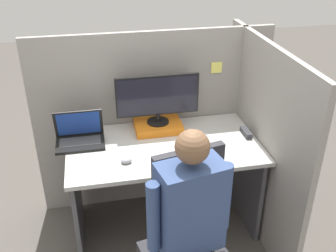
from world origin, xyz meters
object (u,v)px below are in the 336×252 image
at_px(monitor, 158,97).
at_px(stapler, 246,133).
at_px(office_chair, 188,238).
at_px(paper_box, 158,126).
at_px(person, 190,228).
at_px(laptop, 80,137).
at_px(carrot_toy, 210,151).

height_order(monitor, stapler, monitor).
bearing_deg(office_chair, paper_box, 90.12).
bearing_deg(monitor, person, -91.56).
distance_m(laptop, stapler, 1.21).
relative_size(carrot_toy, person, 0.12).
bearing_deg(monitor, stapler, -19.31).
bearing_deg(person, monitor, 88.44).
relative_size(office_chair, person, 0.80).
relative_size(stapler, carrot_toy, 0.94).
height_order(carrot_toy, office_chair, office_chair).
bearing_deg(office_chair, stapler, 49.58).
distance_m(paper_box, stapler, 0.66).
xyz_separation_m(stapler, carrot_toy, (-0.34, -0.19, 0.00)).
bearing_deg(person, stapler, 53.47).
relative_size(stapler, office_chair, 0.14).
height_order(paper_box, carrot_toy, paper_box).
distance_m(office_chair, person, 0.27).
bearing_deg(monitor, laptop, -171.28).
distance_m(monitor, person, 1.12).
bearing_deg(person, laptop, 118.74).
bearing_deg(carrot_toy, laptop, 159.66).
bearing_deg(paper_box, carrot_toy, -55.28).
height_order(stapler, person, person).
relative_size(carrot_toy, office_chair, 0.15).
bearing_deg(paper_box, stapler, -19.07).
bearing_deg(carrot_toy, paper_box, 124.72).
bearing_deg(person, carrot_toy, 65.58).
relative_size(laptop, stapler, 2.41).
bearing_deg(stapler, monitor, 160.69).
bearing_deg(laptop, paper_box, 8.44).
bearing_deg(stapler, laptop, 173.91).
xyz_separation_m(monitor, stapler, (0.62, -0.22, -0.25)).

